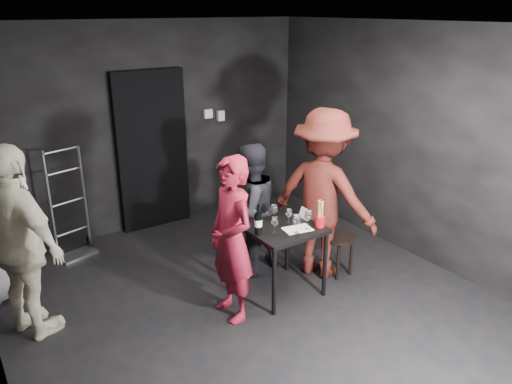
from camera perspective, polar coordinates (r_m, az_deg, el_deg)
floor at (r=5.15m, az=-0.20°, el=-12.96°), size 4.50×5.00×0.02m
ceiling at (r=4.30m, az=-0.25°, el=18.63°), size 4.50×5.00×0.02m
wall_back at (r=6.70m, az=-12.15°, el=7.18°), size 4.50×0.04×2.70m
wall_right at (r=6.03m, az=18.01°, el=5.17°), size 0.04×5.00×2.70m
doorway at (r=6.72m, az=-11.76°, el=4.60°), size 0.95×0.10×2.10m
wallbox_upper at (r=6.98m, az=-5.52°, el=8.90°), size 0.12×0.06×0.12m
wallbox_lower at (r=7.09m, az=-4.06°, el=8.70°), size 0.10×0.06×0.14m
hand_truck at (r=6.44m, az=-20.12°, el=-4.73°), size 0.44×0.36×1.31m
tasting_table at (r=5.11m, az=2.96°, el=-4.89°), size 0.72×0.72×0.75m
stool at (r=5.62m, az=9.51°, el=-5.77°), size 0.36×0.36×0.47m
server_red at (r=4.63m, az=-2.82°, el=-4.82°), size 0.42×0.64×1.73m
woman_black at (r=5.45m, az=-0.73°, el=-2.14°), size 0.78×0.51×1.49m
man_maroon at (r=5.33m, az=7.86°, el=1.99°), size 1.23×1.66×2.33m
bystander_cream at (r=4.73m, az=-25.57°, el=-3.52°), size 1.08×1.40×2.15m
tasting_mat at (r=5.00m, az=4.78°, el=-4.25°), size 0.31×0.23×0.00m
wine_glass_a at (r=4.87m, az=2.16°, el=-3.74°), size 0.08×0.08×0.18m
wine_glass_b at (r=5.02m, az=-0.02°, el=-2.95°), size 0.09×0.09×0.19m
wine_glass_c at (r=5.14m, az=2.10°, el=-2.33°), size 0.08×0.08×0.20m
wine_glass_d at (r=4.88m, az=4.65°, el=-3.56°), size 0.10×0.10×0.22m
wine_glass_e at (r=4.97m, az=6.00°, el=-3.09°), size 0.09×0.09×0.22m
wine_glass_f at (r=5.07m, az=3.80°, el=-2.77°), size 0.09×0.09×0.18m
wine_bottle at (r=4.84m, az=0.26°, el=-3.56°), size 0.07×0.07×0.31m
breadstick_cup at (r=5.04m, az=7.36°, el=-2.50°), size 0.10×0.10×0.30m
reserved_card at (r=5.24m, az=5.55°, el=-2.47°), size 0.09×0.15×0.11m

